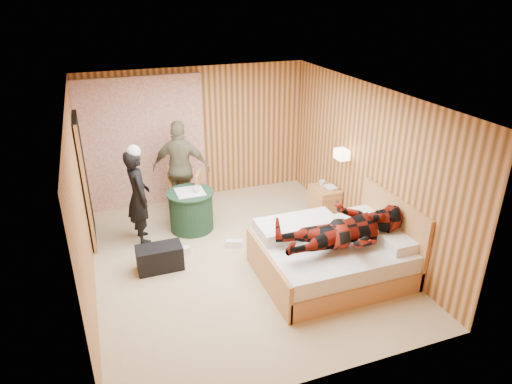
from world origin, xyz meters
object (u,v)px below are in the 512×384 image
object	(u,v)px
round_table	(191,210)
duffel_bag	(160,258)
man_on_bed	(346,221)
chair_near	(193,193)
woman_standing	(138,197)
chair_far	(182,186)
bed	(333,255)
wall_lamp	(342,154)
man_at_table	(181,168)
nightstand	(324,201)

from	to	relation	value
round_table	duffel_bag	world-z (taller)	round_table
round_table	man_on_bed	xyz separation A→B (m)	(1.62, -2.24, 0.62)
chair_near	woman_standing	distance (m)	1.04
chair_far	bed	bearing A→B (deg)	-70.64
bed	woman_standing	world-z (taller)	woman_standing
bed	chair_near	xyz separation A→B (m)	(-1.48, 2.28, 0.22)
wall_lamp	bed	size ratio (longest dim) A/B	0.13
chair_near	bed	bearing A→B (deg)	57.53
round_table	man_at_table	bearing A→B (deg)	90.00
chair_far	chair_near	world-z (taller)	chair_far
nightstand	duffel_bag	distance (m)	3.14
round_table	duffel_bag	bearing A→B (deg)	-124.34
nightstand	woman_standing	distance (m)	3.23
bed	man_on_bed	xyz separation A→B (m)	(0.03, -0.23, 0.66)
chair_far	man_at_table	world-z (taller)	man_at_table
round_table	woman_standing	xyz separation A→B (m)	(-0.84, -0.08, 0.42)
chair_near	duffel_bag	size ratio (longest dim) A/B	1.41
nightstand	duffel_bag	world-z (taller)	nightstand
wall_lamp	man_at_table	size ratio (longest dim) A/B	0.15
bed	wall_lamp	bearing A→B (deg)	58.04
wall_lamp	nightstand	world-z (taller)	wall_lamp
duffel_bag	man_on_bed	world-z (taller)	man_on_bed
woman_standing	man_on_bed	size ratio (longest dim) A/B	0.87
chair_far	chair_near	bearing A→B (deg)	-82.56
wall_lamp	round_table	xyz separation A→B (m)	(-2.39, 0.73, -0.95)
duffel_bag	man_on_bed	distance (m)	2.73
wall_lamp	round_table	size ratio (longest dim) A/B	0.33
bed	chair_far	xyz separation A→B (m)	(-1.61, 2.64, 0.23)
nightstand	round_table	bearing A→B (deg)	171.78
bed	round_table	xyz separation A→B (m)	(-1.59, 2.01, 0.04)
chair_near	man_on_bed	bearing A→B (deg)	55.51
bed	man_at_table	bearing A→B (deg)	120.82
duffel_bag	man_on_bed	size ratio (longest dim) A/B	0.37
wall_lamp	nightstand	bearing A→B (deg)	96.28
chair_near	man_on_bed	size ratio (longest dim) A/B	0.52
round_table	man_at_table	size ratio (longest dim) A/B	0.45
duffel_bag	bed	bearing A→B (deg)	-23.12
wall_lamp	duffel_bag	distance (m)	3.31
duffel_bag	nightstand	bearing A→B (deg)	12.69
nightstand	man_at_table	distance (m)	2.61
wall_lamp	chair_far	xyz separation A→B (m)	(-2.41, 1.36, -0.76)
duffel_bag	man_at_table	world-z (taller)	man_at_table
round_table	man_at_table	xyz separation A→B (m)	(0.00, 0.65, 0.51)
round_table	man_on_bed	bearing A→B (deg)	-54.18
woman_standing	man_on_bed	distance (m)	3.27
bed	chair_near	size ratio (longest dim) A/B	2.16
nightstand	man_at_table	world-z (taller)	man_at_table
nightstand	woman_standing	size ratio (longest dim) A/B	0.36
chair_near	man_at_table	size ratio (longest dim) A/B	0.54
round_table	man_on_bed	size ratio (longest dim) A/B	0.44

